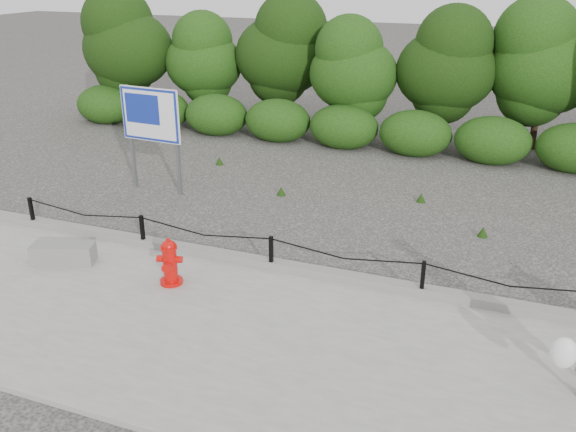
% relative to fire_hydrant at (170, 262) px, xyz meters
% --- Properties ---
extents(ground, '(90.00, 90.00, 0.00)m').
position_rel_fire_hydrant_xyz_m(ground, '(1.31, 1.02, -0.45)').
color(ground, '#2D2B28').
rests_on(ground, ground).
extents(sidewalk, '(14.00, 4.00, 0.08)m').
position_rel_fire_hydrant_xyz_m(sidewalk, '(1.31, -0.98, -0.41)').
color(sidewalk, gray).
rests_on(sidewalk, ground).
extents(curb, '(14.00, 0.22, 0.14)m').
position_rel_fire_hydrant_xyz_m(curb, '(1.31, 1.07, -0.30)').
color(curb, slate).
rests_on(curb, sidewalk).
extents(chain_barrier, '(10.06, 0.06, 0.60)m').
position_rel_fire_hydrant_xyz_m(chain_barrier, '(1.31, 1.02, 0.00)').
color(chain_barrier, black).
rests_on(chain_barrier, sidewalk).
extents(treeline, '(20.20, 3.60, 4.79)m').
position_rel_fire_hydrant_xyz_m(treeline, '(2.27, 9.95, 1.96)').
color(treeline, black).
rests_on(treeline, ground).
extents(fire_hydrant, '(0.45, 0.46, 0.78)m').
position_rel_fire_hydrant_xyz_m(fire_hydrant, '(0.00, 0.00, 0.00)').
color(fire_hydrant, red).
rests_on(fire_hydrant, sidewalk).
extents(concrete_block, '(1.11, 0.69, 0.33)m').
position_rel_fire_hydrant_xyz_m(concrete_block, '(-2.10, -0.01, -0.21)').
color(concrete_block, slate).
rests_on(concrete_block, sidewalk).
extents(advertising_sign, '(1.47, 0.20, 2.36)m').
position_rel_fire_hydrant_xyz_m(advertising_sign, '(-2.65, 3.77, 1.21)').
color(advertising_sign, slate).
rests_on(advertising_sign, ground).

